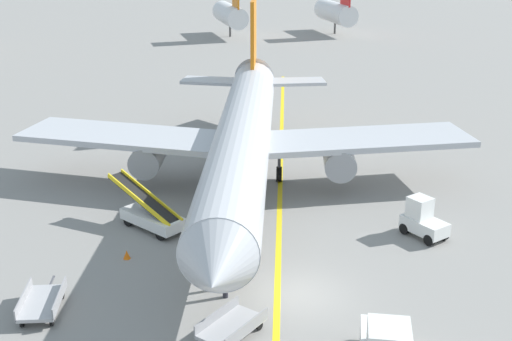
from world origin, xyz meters
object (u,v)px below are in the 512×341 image
Objects in this scene: ground_crew_marshaller at (225,279)px; safety_cone_wingtip_left at (252,256)px; airliner at (243,137)px; baggage_tug_near_wing at (423,220)px; baggage_cart_empty_trailing at (232,327)px; safety_cone_nose_right at (127,255)px; belt_loader_forward_hold at (151,215)px; baggage_cart_loaded at (42,302)px; safety_cone_nose_left at (248,157)px.

ground_crew_marshaller reaches higher than safety_cone_wingtip_left.
airliner reaches higher than baggage_tug_near_wing.
baggage_cart_empty_trailing is (-11.86, -6.25, -0.46)m from baggage_tug_near_wing.
safety_cone_nose_right and safety_cone_wingtip_left have the same top height.
baggage_cart_loaded is at bearing -127.97° from belt_loader_forward_hold.
baggage_tug_near_wing is at bearing -67.97° from safety_cone_nose_left.
baggage_tug_near_wing is at bearing 1.09° from safety_cone_wingtip_left.
baggage_cart_loaded is (-11.76, -11.26, -2.95)m from airliner.
safety_cone_nose_right is (-15.27, 1.60, -0.71)m from baggage_tug_near_wing.
airliner reaches higher than belt_loader_forward_hold.
belt_loader_forward_hold is 9.01m from baggage_cart_loaded.
baggage_tug_near_wing is 1.59× the size of ground_crew_marshaller.
ground_crew_marshaller is 3.76m from safety_cone_wingtip_left.
ground_crew_marshaller is (-11.41, -3.24, -0.02)m from baggage_tug_near_wing.
ground_crew_marshaller is (7.76, -0.94, 0.44)m from baggage_cart_loaded.
safety_cone_wingtip_left is at bearing -178.91° from baggage_tug_near_wing.
baggage_tug_near_wing reaches higher than safety_cone_nose_right.
baggage_cart_loaded is 8.31m from baggage_cart_empty_trailing.
belt_loader_forward_hold is at bearing 160.61° from baggage_tug_near_wing.
airliner is 9.87m from safety_cone_wingtip_left.
airliner reaches higher than baggage_cart_loaded.
safety_cone_nose_left is (-5.73, 14.15, -0.71)m from baggage_tug_near_wing.
belt_loader_forward_hold is at bearing 62.80° from safety_cone_nose_right.
safety_cone_wingtip_left is (2.07, 3.06, -0.69)m from ground_crew_marshaller.
ground_crew_marshaller reaches higher than baggage_cart_empty_trailing.
ground_crew_marshaller is 3.86× the size of safety_cone_nose_left.
belt_loader_forward_hold is (-13.63, 4.80, -0.15)m from baggage_tug_near_wing.
belt_loader_forward_hold is 1.27× the size of baggage_cart_loaded.
baggage_cart_empty_trailing is at bearing -98.44° from ground_crew_marshaller.
baggage_tug_near_wing is at bearing -50.43° from airliner.
baggage_cart_empty_trailing is at bearing -66.51° from safety_cone_nose_right.
safety_cone_nose_left and safety_cone_nose_right have the same top height.
baggage_cart_loaded and baggage_cart_empty_trailing have the same top height.
ground_crew_marshaller is (2.22, -8.04, 0.13)m from belt_loader_forward_hold.
baggage_tug_near_wing reaches higher than safety_cone_nose_left.
baggage_tug_near_wing reaches higher than safety_cone_wingtip_left.
safety_cone_nose_left is at bearing 50.74° from baggage_cart_loaded.
baggage_tug_near_wing is 0.79× the size of baggage_cart_empty_trailing.
airliner is 7.94m from belt_loader_forward_hold.
safety_cone_nose_right is at bearing 113.49° from baggage_cart_empty_trailing.
airliner reaches higher than ground_crew_marshaller.
safety_cone_wingtip_left is (-3.61, -14.33, 0.00)m from safety_cone_nose_left.
airliner is at bearing 78.07° from safety_cone_wingtip_left.
airliner is at bearing -107.96° from safety_cone_nose_left.
airliner reaches higher than safety_cone_nose_left.
safety_cone_nose_right is (3.90, 3.90, -0.25)m from baggage_cart_loaded.
ground_crew_marshaller is at bearing -164.16° from baggage_tug_near_wing.
ground_crew_marshaller is at bearing -124.13° from safety_cone_wingtip_left.
ground_crew_marshaller is at bearing -108.18° from airliner.
baggage_cart_loaded is 8.73× the size of safety_cone_nose_left.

